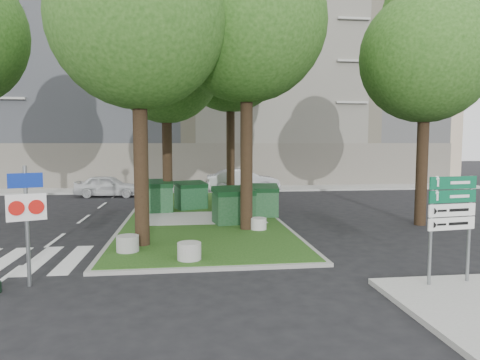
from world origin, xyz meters
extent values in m
plane|color=black|center=(0.00, 0.00, 0.00)|extent=(120.00, 120.00, 0.00)
cube|color=#164012|center=(0.50, 8.00, 0.06)|extent=(6.00, 16.00, 0.12)
cube|color=gray|center=(0.50, 8.00, 0.05)|extent=(6.30, 16.30, 0.10)
cube|color=#999993|center=(0.00, 18.50, 0.06)|extent=(42.00, 3.00, 0.12)
cube|color=silver|center=(-3.75, 1.50, 0.01)|extent=(5.00, 3.00, 0.01)
cube|color=#C1AF91|center=(0.00, 26.00, 8.00)|extent=(41.00, 12.00, 16.00)
cylinder|color=black|center=(-1.50, 2.50, 3.08)|extent=(0.44, 0.44, 6.16)
sphere|color=#204813|center=(-1.50, 2.50, 6.82)|extent=(5.20, 5.20, 5.20)
cylinder|color=black|center=(2.00, 4.50, 3.36)|extent=(0.44, 0.44, 6.72)
sphere|color=#204813|center=(2.00, 4.50, 7.44)|extent=(5.60, 5.60, 5.60)
cylinder|color=black|center=(-1.00, 9.00, 2.94)|extent=(0.44, 0.44, 5.88)
sphere|color=#204813|center=(-1.00, 9.00, 6.51)|extent=(4.80, 4.80, 4.80)
sphere|color=#204813|center=(-0.70, 9.20, 8.19)|extent=(3.60, 3.60, 3.60)
cylinder|color=black|center=(2.20, 12.00, 3.50)|extent=(0.44, 0.44, 7.00)
sphere|color=#204813|center=(2.20, 12.00, 7.75)|extent=(5.80, 5.80, 5.80)
sphere|color=#204813|center=(2.50, 12.20, 9.75)|extent=(4.35, 4.35, 4.35)
cylinder|color=black|center=(9.00, 5.00, 2.94)|extent=(0.44, 0.44, 5.88)
sphere|color=#204813|center=(9.00, 5.00, 6.51)|extent=(5.00, 5.00, 5.00)
sphere|color=#204813|center=(9.30, 5.20, 8.19)|extent=(3.75, 3.75, 3.75)
cube|color=#0F3919|center=(-1.54, 8.81, 0.71)|extent=(1.59, 1.14, 1.19)
cube|color=black|center=(-1.54, 8.81, 1.41)|extent=(1.65, 1.21, 0.34)
cube|color=#123F1E|center=(0.06, 9.62, 0.65)|extent=(1.60, 1.36, 1.07)
cube|color=black|center=(0.06, 9.62, 1.27)|extent=(1.67, 1.44, 0.31)
cube|color=#0F3315|center=(1.66, 5.69, 0.70)|extent=(1.64, 1.26, 1.16)
cube|color=black|center=(1.66, 5.69, 1.38)|extent=(1.71, 1.34, 0.34)
cube|color=#133F1B|center=(3.00, 7.17, 0.67)|extent=(1.50, 1.09, 1.11)
cube|color=black|center=(3.00, 7.17, 1.32)|extent=(1.55, 1.16, 0.32)
cylinder|color=gray|center=(-1.84, 1.73, 0.35)|extent=(0.64, 0.64, 0.46)
cylinder|color=#B0AFAA|center=(2.42, 4.36, 0.33)|extent=(0.57, 0.57, 0.41)
cylinder|color=#9C9B97|center=(-0.09, 0.64, 0.35)|extent=(0.64, 0.64, 0.46)
cylinder|color=#D4E31A|center=(1.80, 11.72, 0.46)|extent=(0.39, 0.39, 0.68)
cylinder|color=slate|center=(-3.69, -0.71, 1.37)|extent=(0.11, 0.11, 2.74)
cube|color=navy|center=(-3.69, -0.71, 2.41)|extent=(0.68, 0.30, 0.33)
cube|color=white|center=(-3.69, -0.71, 1.81)|extent=(0.78, 0.34, 0.60)
cylinder|color=red|center=(-3.89, -0.71, 1.81)|extent=(0.32, 0.15, 0.33)
cylinder|color=red|center=(-3.49, -0.71, 1.81)|extent=(0.32, 0.15, 0.33)
cylinder|color=slate|center=(5.14, -2.06, 1.31)|extent=(0.08, 0.08, 2.39)
cylinder|color=slate|center=(6.15, -1.94, 1.31)|extent=(0.08, 0.08, 2.39)
cube|color=#0A5535|center=(5.64, -2.00, 2.37)|extent=(1.19, 0.19, 0.28)
cube|color=#0A5535|center=(5.64, -2.00, 2.07)|extent=(1.19, 0.19, 0.28)
cube|color=white|center=(5.64, -2.00, 1.76)|extent=(1.19, 0.19, 0.28)
cube|color=white|center=(5.64, -2.00, 1.46)|extent=(1.19, 0.19, 0.28)
imported|color=silver|center=(-4.85, 15.66, 0.65)|extent=(3.96, 1.86, 1.31)
imported|color=#A1A3A9|center=(3.50, 16.85, 0.78)|extent=(4.74, 1.72, 1.55)
camera|label=1|loc=(-0.13, -10.66, 3.24)|focal=32.00mm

